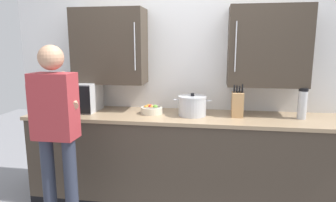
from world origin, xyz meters
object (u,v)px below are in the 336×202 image
object	(u,v)px
fruit_bowl	(152,110)
knife_block	(237,104)
thermos_flask	(302,103)
person_figure	(56,126)
microwave_oven	(73,97)
stock_pot	(192,106)

from	to	relation	value
fruit_bowl	knife_block	bearing A→B (deg)	0.69
thermos_flask	person_figure	xyz separation A→B (m)	(-2.11, -0.74, -0.11)
fruit_bowl	thermos_flask	bearing A→B (deg)	0.23
microwave_oven	knife_block	bearing A→B (deg)	-0.42
thermos_flask	knife_block	bearing A→B (deg)	179.58
microwave_oven	fruit_bowl	bearing A→B (deg)	-1.52
microwave_oven	fruit_bowl	xyz separation A→B (m)	(0.87, -0.02, -0.11)
microwave_oven	stock_pot	size ratio (longest dim) A/B	1.34
microwave_oven	stock_pot	distance (m)	1.29
stock_pot	fruit_bowl	world-z (taller)	stock_pot
thermos_flask	knife_block	world-z (taller)	knife_block
knife_block	stock_pot	world-z (taller)	knife_block
knife_block	person_figure	size ratio (longest dim) A/B	0.20
microwave_oven	thermos_flask	bearing A→B (deg)	-0.42
fruit_bowl	microwave_oven	bearing A→B (deg)	178.48
microwave_oven	stock_pot	bearing A→B (deg)	-1.77
knife_block	person_figure	world-z (taller)	person_figure
stock_pot	person_figure	world-z (taller)	person_figure
microwave_oven	person_figure	distance (m)	0.80
knife_block	thermos_flask	bearing A→B (deg)	-0.42
thermos_flask	microwave_oven	bearing A→B (deg)	179.58
stock_pot	fruit_bowl	xyz separation A→B (m)	(-0.42, 0.02, -0.06)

